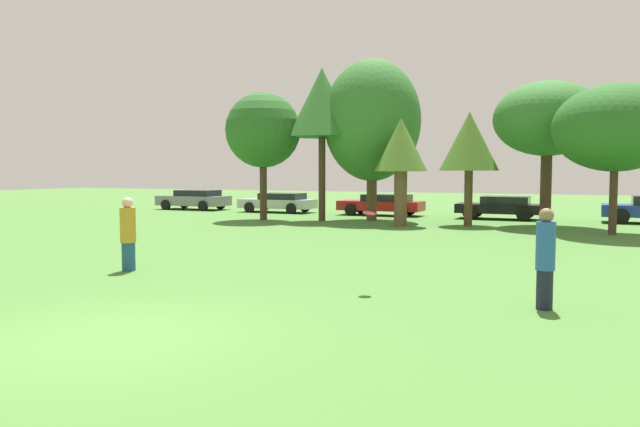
% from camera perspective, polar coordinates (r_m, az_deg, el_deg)
% --- Properties ---
extents(ground_plane, '(120.00, 120.00, 0.00)m').
position_cam_1_polar(ground_plane, '(9.28, -19.01, -11.00)').
color(ground_plane, '#477A33').
extents(person_thrower, '(0.37, 0.37, 1.75)m').
position_cam_1_polar(person_thrower, '(15.09, -17.58, -1.83)').
color(person_thrower, navy).
rests_on(person_thrower, ground).
extents(person_catcher, '(0.32, 0.32, 1.74)m').
position_cam_1_polar(person_catcher, '(11.07, 20.41, -3.91)').
color(person_catcher, '#191E33').
rests_on(person_catcher, ground).
extents(frisbee, '(0.25, 0.24, 0.10)m').
position_cam_1_polar(frisbee, '(11.97, 4.64, 0.05)').
color(frisbee, '#F21E72').
extents(tree_0, '(3.63, 3.63, 6.17)m').
position_cam_1_polar(tree_0, '(29.72, -5.38, 7.76)').
color(tree_0, '#473323').
rests_on(tree_0, ground).
extents(tree_1, '(3.24, 3.24, 7.24)m').
position_cam_1_polar(tree_1, '(29.10, 0.19, 10.31)').
color(tree_1, '#473323').
rests_on(tree_1, ground).
extents(tree_2, '(4.64, 4.64, 7.68)m').
position_cam_1_polar(tree_2, '(29.36, 4.92, 8.67)').
color(tree_2, brown).
rests_on(tree_2, ground).
extents(tree_3, '(2.29, 2.29, 4.65)m').
position_cam_1_polar(tree_3, '(26.40, 7.61, 6.14)').
color(tree_3, brown).
rests_on(tree_3, ground).
extents(tree_4, '(2.55, 2.55, 4.94)m').
position_cam_1_polar(tree_4, '(27.15, 13.84, 6.53)').
color(tree_4, brown).
rests_on(tree_4, ground).
extents(tree_5, '(4.54, 4.54, 6.21)m').
position_cam_1_polar(tree_5, '(27.94, 20.59, 8.28)').
color(tree_5, '#473323').
rests_on(tree_5, ground).
extents(tree_6, '(4.50, 4.50, 5.60)m').
position_cam_1_polar(tree_6, '(25.14, 26.02, 7.24)').
color(tree_6, '#473323').
rests_on(tree_6, ground).
extents(parked_car_grey, '(4.47, 2.13, 1.21)m').
position_cam_1_polar(parked_car_grey, '(38.34, -11.73, 1.33)').
color(parked_car_grey, slate).
rests_on(parked_car_grey, ground).
extents(parked_car_silver, '(4.38, 2.00, 1.11)m').
position_cam_1_polar(parked_car_silver, '(35.07, -3.92, 1.09)').
color(parked_car_silver, '#B2B2B7').
rests_on(parked_car_silver, ground).
extents(parked_car_red, '(4.53, 1.91, 1.13)m').
position_cam_1_polar(parked_car_red, '(32.70, 5.85, 0.90)').
color(parked_car_red, red).
rests_on(parked_car_red, ground).
extents(parked_car_black, '(4.09, 1.97, 1.14)m').
position_cam_1_polar(parked_car_black, '(31.24, 16.62, 0.64)').
color(parked_car_black, black).
rests_on(parked_car_black, ground).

